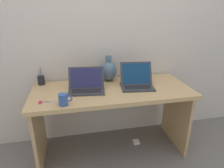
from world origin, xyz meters
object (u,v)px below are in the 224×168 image
object	(u,v)px
coffee_mug	(63,100)
power_brick	(136,142)
pen_cup	(41,80)
scissors	(44,102)
green_vase	(109,70)
laptop_right	(137,80)
laptop_left	(86,85)

from	to	relation	value
coffee_mug	power_brick	world-z (taller)	coffee_mug
pen_cup	power_brick	bearing A→B (deg)	-12.35
scissors	green_vase	bearing A→B (deg)	33.39
green_vase	power_brick	distance (m)	0.91
green_vase	scissors	xyz separation A→B (m)	(-0.64, -0.42, -0.11)
laptop_right	coffee_mug	world-z (taller)	laptop_right
laptop_right	scissors	xyz separation A→B (m)	(-0.89, -0.19, -0.06)
laptop_left	pen_cup	distance (m)	0.51
power_brick	scissors	bearing A→B (deg)	-166.39
green_vase	pen_cup	distance (m)	0.71
coffee_mug	laptop_right	bearing A→B (deg)	20.81
scissors	power_brick	xyz separation A→B (m)	(0.93, 0.23, -0.73)
laptop_left	coffee_mug	world-z (taller)	laptop_left
laptop_left	laptop_right	xyz separation A→B (m)	(0.51, 0.00, 0.00)
pen_cup	scissors	distance (m)	0.45
laptop_right	scissors	size ratio (longest dim) A/B	2.36
coffee_mug	power_brick	distance (m)	1.13
power_brick	laptop_right	bearing A→B (deg)	-143.25
laptop_left	scissors	size ratio (longest dim) A/B	2.49
laptop_right	pen_cup	xyz separation A→B (m)	(-0.96, 0.25, -0.01)
scissors	coffee_mug	bearing A→B (deg)	-25.32
green_vase	scissors	bearing A→B (deg)	-146.61
green_vase	laptop_left	bearing A→B (deg)	-138.60
pen_cup	scissors	world-z (taller)	pen_cup
green_vase	pen_cup	size ratio (longest dim) A/B	1.48
pen_cup	power_brick	distance (m)	1.28
green_vase	power_brick	xyz separation A→B (m)	(0.29, -0.20, -0.84)
laptop_left	laptop_right	world-z (taller)	laptop_right
laptop_left	power_brick	bearing A→B (deg)	3.40
power_brick	coffee_mug	bearing A→B (deg)	-158.17
laptop_left	scissors	bearing A→B (deg)	-153.18
coffee_mug	pen_cup	size ratio (longest dim) A/B	0.62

